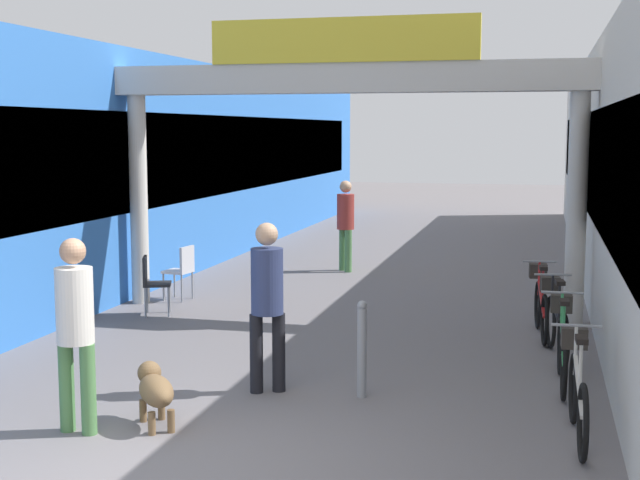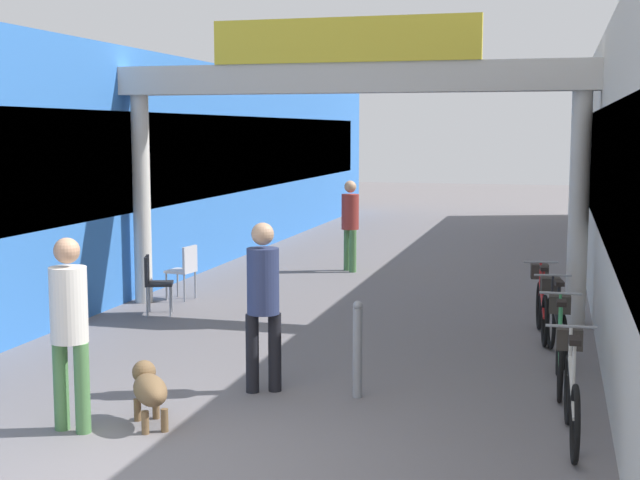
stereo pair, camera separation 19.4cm
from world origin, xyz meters
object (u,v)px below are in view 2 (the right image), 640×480
(bicycle_silver_nearest, at_px, (571,391))
(bicycle_red_farthest, at_px, (541,304))
(pedestrian_carrying_crate, at_px, (350,219))
(pedestrian_with_dog, at_px, (69,321))
(dog_on_leash, at_px, (149,388))
(cafe_chair_black_nearer, at_px, (154,279))
(pedestrian_companion, at_px, (263,295))
(bollard_post_metal, at_px, (358,348))
(bicycle_black_third, at_px, (555,322))
(bicycle_green_second, at_px, (560,346))
(cafe_chair_aluminium_farther, at_px, (185,267))

(bicycle_silver_nearest, bearing_deg, bicycle_red_farthest, 94.63)
(pedestrian_carrying_crate, bearing_deg, bicycle_silver_nearest, -65.19)
(pedestrian_with_dog, xyz_separation_m, bicycle_silver_nearest, (4.44, 0.99, -0.60))
(dog_on_leash, height_order, cafe_chair_black_nearer, cafe_chair_black_nearer)
(pedestrian_companion, xyz_separation_m, bollard_post_metal, (1.00, 0.06, -0.53))
(pedestrian_with_dog, height_order, bicycle_black_third, pedestrian_with_dog)
(pedestrian_with_dog, height_order, pedestrian_carrying_crate, pedestrian_with_dog)
(dog_on_leash, distance_m, bicycle_green_second, 4.41)
(pedestrian_carrying_crate, xyz_separation_m, bicycle_red_farthest, (3.73, -4.71, -0.59))
(dog_on_leash, xyz_separation_m, cafe_chair_aluminium_farther, (-2.17, 5.85, 0.19))
(pedestrian_companion, relative_size, bicycle_silver_nearest, 1.07)
(bicycle_silver_nearest, xyz_separation_m, bollard_post_metal, (-2.12, 0.72, 0.08))
(pedestrian_with_dog, xyz_separation_m, cafe_chair_aluminium_farther, (-1.57, 6.21, -0.50))
(pedestrian_carrying_crate, relative_size, cafe_chair_black_nearer, 2.00)
(pedestrian_companion, bearing_deg, dog_on_leash, -118.92)
(bicycle_red_farthest, bearing_deg, bicycle_green_second, -84.39)
(pedestrian_carrying_crate, distance_m, bicycle_red_farthest, 6.04)
(bicycle_red_farthest, height_order, cafe_chair_aluminium_farther, bicycle_red_farthest)
(bicycle_black_third, xyz_separation_m, cafe_chair_black_nearer, (-5.84, 1.04, 0.10))
(pedestrian_carrying_crate, distance_m, bicycle_black_third, 7.04)
(bicycle_black_third, relative_size, bicycle_red_farthest, 1.00)
(pedestrian_carrying_crate, distance_m, cafe_chair_black_nearer, 5.18)
(bicycle_silver_nearest, bearing_deg, dog_on_leash, -170.77)
(bollard_post_metal, bearing_deg, bicycle_green_second, 26.25)
(bicycle_green_second, relative_size, cafe_chair_aluminium_farther, 1.90)
(bollard_post_metal, bearing_deg, cafe_chair_black_nearer, 139.51)
(pedestrian_carrying_crate, bearing_deg, bicycle_green_second, -60.73)
(pedestrian_companion, relative_size, dog_on_leash, 2.37)
(pedestrian_companion, relative_size, bicycle_black_third, 1.08)
(dog_on_leash, xyz_separation_m, bicycle_red_farthest, (3.51, 4.71, 0.09))
(pedestrian_carrying_crate, distance_m, bicycle_silver_nearest, 9.71)
(pedestrian_with_dog, bearing_deg, cafe_chair_black_nearer, 107.20)
(pedestrian_companion, height_order, bicycle_silver_nearest, pedestrian_companion)
(cafe_chair_black_nearer, xyz_separation_m, cafe_chair_aluminium_farther, (-0.02, 1.21, 0.00))
(pedestrian_with_dog, height_order, bicycle_silver_nearest, pedestrian_with_dog)
(pedestrian_with_dog, relative_size, bicycle_silver_nearest, 1.07)
(pedestrian_with_dog, bearing_deg, pedestrian_carrying_crate, 87.83)
(bicycle_green_second, height_order, cafe_chair_aluminium_farther, bicycle_green_second)
(pedestrian_companion, xyz_separation_m, pedestrian_carrying_crate, (-0.94, 8.14, -0.02))
(bicycle_silver_nearest, xyz_separation_m, bicycle_red_farthest, (-0.33, 4.09, 0.00))
(dog_on_leash, distance_m, cafe_chair_aluminium_farther, 6.24)
(cafe_chair_aluminium_farther, bearing_deg, bicycle_red_farthest, -11.32)
(cafe_chair_aluminium_farther, bearing_deg, pedestrian_carrying_crate, 61.46)
(dog_on_leash, xyz_separation_m, bicycle_green_second, (3.74, 2.34, 0.09))
(pedestrian_companion, height_order, bicycle_green_second, pedestrian_companion)
(pedestrian_carrying_crate, height_order, bicycle_black_third, pedestrian_carrying_crate)
(dog_on_leash, height_order, bicycle_green_second, bicycle_green_second)
(pedestrian_companion, bearing_deg, cafe_chair_aluminium_farther, 122.26)
(bicycle_silver_nearest, xyz_separation_m, bicycle_black_third, (-0.15, 2.97, 0.00))
(cafe_chair_aluminium_farther, bearing_deg, bollard_post_metal, -49.22)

